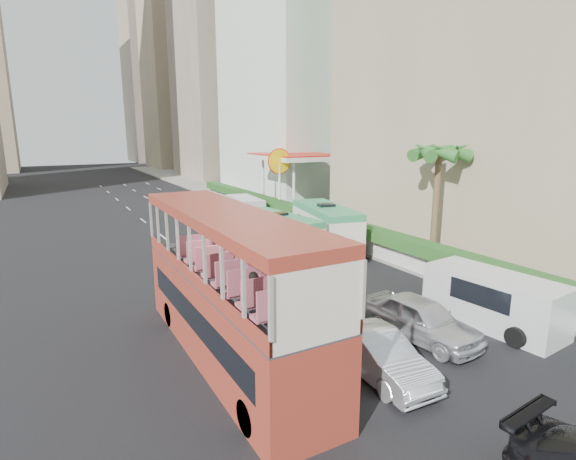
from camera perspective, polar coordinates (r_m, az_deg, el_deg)
ground_plane at (r=18.96m, az=10.09°, el=-11.32°), size 200.00×200.00×0.00m
double_decker_bus at (r=15.16m, az=-7.57°, el=-7.15°), size 2.50×11.00×5.06m
car_silver_lane_a at (r=15.27m, az=11.27°, el=-17.61°), size 1.72×4.44×1.44m
car_silver_lane_b at (r=17.96m, az=16.43°, el=-13.07°), size 2.35×4.84×1.59m
van_asset at (r=32.93m, az=-7.12°, el=-0.93°), size 2.30×4.43×1.19m
minibus_near at (r=26.71m, az=-1.11°, el=-0.99°), size 2.76×6.35×2.73m
minibus_far at (r=28.48m, az=4.81°, el=0.07°), size 3.55×7.00×2.96m
panel_van_near at (r=19.74m, az=24.64°, el=-8.07°), size 2.57×5.41×2.09m
panel_van_far at (r=39.14m, az=-5.45°, el=2.72°), size 2.39×5.05×1.96m
sidewalk at (r=43.94m, az=-1.38°, el=2.67°), size 6.00×120.00×0.18m
kerb_wall at (r=33.10m, az=3.21°, el=0.43°), size 0.30×44.00×1.00m
hedge at (r=32.93m, az=3.23°, el=1.87°), size 1.10×44.00×0.70m
palm_tree at (r=26.02m, az=18.21°, el=2.55°), size 0.36×0.36×6.40m
shell_station at (r=42.31m, az=1.08°, el=5.93°), size 6.50×8.00×5.50m
tower_mid at (r=78.99m, az=-7.45°, el=25.15°), size 16.00×16.00×50.00m
tower_far_a at (r=100.43m, az=-13.42°, el=20.44°), size 14.00×14.00×44.00m
tower_far_b at (r=121.28m, az=-16.38°, el=17.91°), size 14.00×14.00×40.00m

